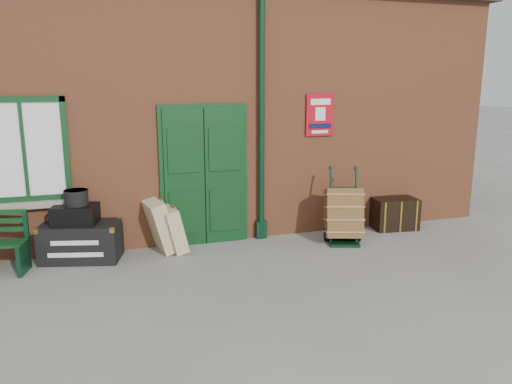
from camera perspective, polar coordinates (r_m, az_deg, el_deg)
name	(u,v)px	position (r m, az deg, el deg)	size (l,w,h in m)	color
ground	(249,272)	(7.04, -0.81, -9.14)	(80.00, 80.00, 0.00)	gray
station_building	(197,105)	(9.95, -6.81, 9.89)	(10.30, 4.30, 4.36)	#A65935
houdini_trunk	(81,241)	(7.87, -19.34, -5.36)	(1.12, 0.62, 0.56)	black
strongbox	(76,214)	(7.76, -19.93, -2.43)	(0.62, 0.45, 0.28)	black
hatbox	(76,198)	(7.70, -19.84, -0.60)	(0.34, 0.34, 0.22)	black
suitcase_back	(160,226)	(7.87, -10.88, -3.81)	(0.23, 0.57, 0.80)	tan
suitcase_front	(173,230)	(7.83, -9.48, -4.28)	(0.21, 0.52, 0.69)	tan
porter_trolley	(343,214)	(8.31, 9.97, -2.54)	(0.75, 0.79, 1.21)	black
dark_trunk	(394,213)	(9.33, 15.52, -2.37)	(0.77, 0.50, 0.56)	black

